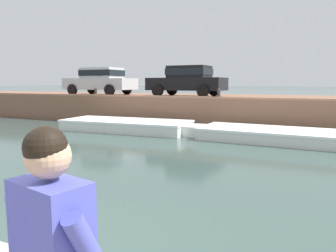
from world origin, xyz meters
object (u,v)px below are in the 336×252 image
Objects in this scene: mooring_bollard_west at (96,91)px; boat_moored_central_white at (274,135)px; car_left_inner_black at (187,80)px; boat_moored_west_white at (132,126)px; mooring_bollard_mid at (219,93)px; car_leftmost_silver at (101,80)px; person_seated_middle at (62,252)px.

boat_moored_central_white is at bearing -12.69° from mooring_bollard_west.
car_left_inner_black is 9.02× the size of mooring_bollard_west.
boat_moored_central_white is (5.84, -0.01, -0.02)m from boat_moored_west_white.
mooring_bollard_mid is (-2.63, 2.08, 1.40)m from boat_moored_central_white.
car_leftmost_silver is 9.27× the size of mooring_bollard_west.
car_left_inner_black is at bearing 109.05° from person_seated_middle.
boat_moored_west_white is at bearing -41.52° from car_leftmost_silver.
car_left_inner_black is 15.64m from person_seated_middle.
boat_moored_central_white is 1.73× the size of car_left_inner_black.
car_leftmost_silver is 7.82m from mooring_bollard_mid.
boat_moored_central_white is 6.49m from car_left_inner_black.
boat_moored_west_white is 14.93× the size of mooring_bollard_mid.
person_seated_middle is (6.14, -10.89, 1.05)m from boat_moored_west_white.
car_left_inner_black reaches higher than boat_moored_central_white.
car_left_inner_black is at bearing 140.36° from mooring_bollard_mid.
boat_moored_west_white is at bearing -147.24° from mooring_bollard_mid.
person_seated_middle is (10.51, -14.76, -0.94)m from car_leftmost_silver.
car_left_inner_black reaches higher than boat_moored_west_white.
car_leftmost_silver is at bearing 125.45° from person_seated_middle.
mooring_bollard_west is at bearing -157.90° from car_left_inner_black.
mooring_bollard_west is 1.00× the size of mooring_bollard_mid.
boat_moored_central_white is 7.19× the size of person_seated_middle.
mooring_bollard_mid is at bearing 0.00° from mooring_bollard_west.
car_leftmost_silver is at bearing 166.64° from mooring_bollard_mid.
car_leftmost_silver is 4.28× the size of person_seated_middle.
boat_moored_west_white is at bearing 179.91° from boat_moored_central_white.
person_seated_middle reaches higher than boat_moored_central_white.
car_leftmost_silver reaches higher than person_seated_middle.
boat_moored_west_white is 4.21m from mooring_bollard_west.
person_seated_middle is (2.92, -12.96, -0.34)m from mooring_bollard_mid.
person_seated_middle is at bearing -88.43° from boat_moored_central_white.
person_seated_middle reaches higher than mooring_bollard_west.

